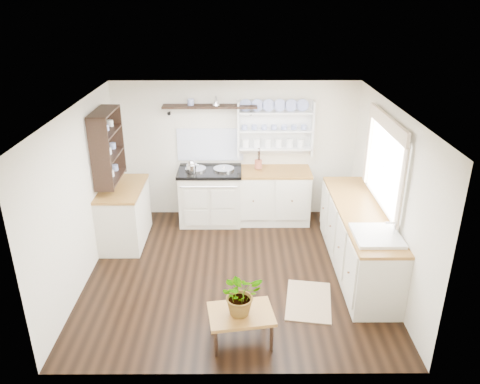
# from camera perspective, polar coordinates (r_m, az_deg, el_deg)

# --- Properties ---
(floor) EXTENTS (4.00, 3.80, 0.01)m
(floor) POSITION_cam_1_polar(r_m,az_deg,el_deg) (6.62, -0.61, -9.64)
(floor) COLOR black
(floor) RESTS_ON ground
(wall_back) EXTENTS (4.00, 0.02, 2.30)m
(wall_back) POSITION_cam_1_polar(r_m,az_deg,el_deg) (7.85, -0.57, 5.13)
(wall_back) COLOR beige
(wall_back) RESTS_ON ground
(wall_right) EXTENTS (0.02, 3.80, 2.30)m
(wall_right) POSITION_cam_1_polar(r_m,az_deg,el_deg) (6.38, 17.62, -0.45)
(wall_right) COLOR beige
(wall_right) RESTS_ON ground
(wall_left) EXTENTS (0.02, 3.80, 2.30)m
(wall_left) POSITION_cam_1_polar(r_m,az_deg,el_deg) (6.41, -18.85, -0.51)
(wall_left) COLOR beige
(wall_left) RESTS_ON ground
(ceiling) EXTENTS (4.00, 3.80, 0.01)m
(ceiling) POSITION_cam_1_polar(r_m,az_deg,el_deg) (5.70, -0.71, 10.12)
(ceiling) COLOR white
(ceiling) RESTS_ON wall_back
(window) EXTENTS (0.08, 1.55, 1.22)m
(window) POSITION_cam_1_polar(r_m,az_deg,el_deg) (6.35, 17.25, 3.52)
(window) COLOR white
(window) RESTS_ON wall_right
(aga_cooker) EXTENTS (1.03, 0.72, 0.95)m
(aga_cooker) POSITION_cam_1_polar(r_m,az_deg,el_deg) (7.80, -3.63, -0.40)
(aga_cooker) COLOR beige
(aga_cooker) RESTS_ON floor
(back_cabinets) EXTENTS (1.27, 0.63, 0.90)m
(back_cabinets) POSITION_cam_1_polar(r_m,az_deg,el_deg) (7.83, 3.83, -0.36)
(back_cabinets) COLOR beige
(back_cabinets) RESTS_ON floor
(right_cabinets) EXTENTS (0.62, 2.43, 0.90)m
(right_cabinets) POSITION_cam_1_polar(r_m,az_deg,el_deg) (6.68, 14.19, -5.53)
(right_cabinets) COLOR beige
(right_cabinets) RESTS_ON floor
(belfast_sink) EXTENTS (0.55, 0.60, 0.45)m
(belfast_sink) POSITION_cam_1_polar(r_m,az_deg,el_deg) (5.89, 16.21, -6.14)
(belfast_sink) COLOR white
(belfast_sink) RESTS_ON right_cabinets
(left_cabinets) EXTENTS (0.62, 1.13, 0.90)m
(left_cabinets) POSITION_cam_1_polar(r_m,az_deg,el_deg) (7.39, -13.91, -2.58)
(left_cabinets) COLOR beige
(left_cabinets) RESTS_ON floor
(plate_rack) EXTENTS (1.20, 0.22, 0.90)m
(plate_rack) POSITION_cam_1_polar(r_m,az_deg,el_deg) (7.72, 4.29, 7.90)
(plate_rack) COLOR white
(plate_rack) RESTS_ON wall_back
(high_shelf) EXTENTS (1.50, 0.29, 0.16)m
(high_shelf) POSITION_cam_1_polar(r_m,az_deg,el_deg) (7.54, -3.70, 10.31)
(high_shelf) COLOR black
(high_shelf) RESTS_ON wall_back
(left_shelving) EXTENTS (0.28, 0.80, 1.05)m
(left_shelving) POSITION_cam_1_polar(r_m,az_deg,el_deg) (7.03, -15.87, 5.45)
(left_shelving) COLOR black
(left_shelving) RESTS_ON wall_left
(kettle) EXTENTS (0.16, 0.16, 0.20)m
(kettle) POSITION_cam_1_polar(r_m,az_deg,el_deg) (7.50, -5.93, 3.14)
(kettle) COLOR silver
(kettle) RESTS_ON aga_cooker
(utensil_crock) EXTENTS (0.12, 0.12, 0.14)m
(utensil_crock) POSITION_cam_1_polar(r_m,az_deg,el_deg) (7.70, 2.25, 3.41)
(utensil_crock) COLOR #A6543D
(utensil_crock) RESTS_ON back_cabinets
(center_table) EXTENTS (0.77, 0.60, 0.38)m
(center_table) POSITION_cam_1_polar(r_m,az_deg,el_deg) (5.29, 0.12, -14.87)
(center_table) COLOR brown
(center_table) RESTS_ON floor
(potted_plant) EXTENTS (0.54, 0.50, 0.49)m
(potted_plant) POSITION_cam_1_polar(r_m,az_deg,el_deg) (5.11, 0.12, -12.30)
(potted_plant) COLOR #3F7233
(potted_plant) RESTS_ON center_table
(floor_rug) EXTENTS (0.68, 0.93, 0.02)m
(floor_rug) POSITION_cam_1_polar(r_m,az_deg,el_deg) (6.11, 8.36, -13.00)
(floor_rug) COLOR #957156
(floor_rug) RESTS_ON floor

